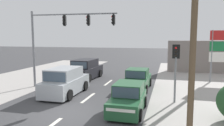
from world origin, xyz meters
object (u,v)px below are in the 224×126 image
at_px(traffic_signal_mast, 61,32).
at_px(suv_receding_far, 86,70).
at_px(pedestal_signal_right_kerb, 176,64).
at_px(hatchback_oncoming_mid, 128,99).
at_px(utility_pole_midground_right, 193,13).
at_px(shopping_plaza_sign, 222,49).
at_px(suv_kerbside_parked, 65,82).
at_px(sedan_crossing_left, 137,80).

relative_size(traffic_signal_mast, suv_receding_far, 1.49).
bearing_deg(pedestal_signal_right_kerb, hatchback_oncoming_mid, -138.04).
xyz_separation_m(utility_pole_midground_right, hatchback_oncoming_mid, (-3.47, -3.37, -4.77)).
bearing_deg(hatchback_oncoming_mid, shopping_plaza_sign, 55.09).
height_order(traffic_signal_mast, suv_kerbside_parked, traffic_signal_mast).
distance_m(traffic_signal_mast, suv_receding_far, 5.34).
relative_size(hatchback_oncoming_mid, suv_kerbside_parked, 0.80).
bearing_deg(pedestal_signal_right_kerb, utility_pole_midground_right, 48.86).
distance_m(utility_pole_midground_right, sedan_crossing_left, 6.34).
bearing_deg(suv_receding_far, utility_pole_midground_right, -27.75).
bearing_deg(hatchback_oncoming_mid, pedestal_signal_right_kerb, 41.96).
height_order(suv_receding_far, suv_kerbside_parked, same).
distance_m(traffic_signal_mast, pedestal_signal_right_kerb, 8.91).
bearing_deg(traffic_signal_mast, hatchback_oncoming_mid, -34.22).
bearing_deg(shopping_plaza_sign, traffic_signal_mast, -157.06).
xyz_separation_m(pedestal_signal_right_kerb, shopping_plaza_sign, (4.10, 7.19, 0.57)).
height_order(utility_pole_midground_right, shopping_plaza_sign, utility_pole_midground_right).
height_order(suv_kerbside_parked, sedan_crossing_left, suv_kerbside_parked).
xyz_separation_m(shopping_plaza_sign, suv_kerbside_parked, (-11.45, -7.05, -2.10)).
height_order(pedestal_signal_right_kerb, suv_receding_far, pedestal_signal_right_kerb).
xyz_separation_m(utility_pole_midground_right, suv_receding_far, (-9.06, 4.77, -4.59)).
xyz_separation_m(shopping_plaza_sign, sedan_crossing_left, (-6.80, -4.12, -2.28)).
bearing_deg(sedan_crossing_left, traffic_signal_mast, -168.25).
bearing_deg(shopping_plaza_sign, sedan_crossing_left, -148.77).
bearing_deg(traffic_signal_mast, suv_receding_far, 83.98).
xyz_separation_m(hatchback_oncoming_mid, suv_kerbside_parked, (-4.88, 2.37, 0.18)).
height_order(traffic_signal_mast, shopping_plaza_sign, traffic_signal_mast).
relative_size(utility_pole_midground_right, hatchback_oncoming_mid, 2.86).
xyz_separation_m(utility_pole_midground_right, traffic_signal_mast, (-9.49, 0.73, -1.12)).
height_order(pedestal_signal_right_kerb, suv_kerbside_parked, pedestal_signal_right_kerb).
bearing_deg(traffic_signal_mast, pedestal_signal_right_kerb, -12.40).
xyz_separation_m(pedestal_signal_right_kerb, suv_receding_far, (-8.06, 5.91, -1.53)).
xyz_separation_m(utility_pole_midground_right, pedestal_signal_right_kerb, (-1.00, -1.14, -3.05)).
bearing_deg(sedan_crossing_left, hatchback_oncoming_mid, -87.52).
distance_m(shopping_plaza_sign, suv_kerbside_parked, 13.61).
bearing_deg(suv_receding_far, pedestal_signal_right_kerb, -36.23).
bearing_deg(shopping_plaza_sign, utility_pole_midground_right, -117.13).
bearing_deg(hatchback_oncoming_mid, traffic_signal_mast, 145.78).
bearing_deg(suv_kerbside_parked, hatchback_oncoming_mid, -25.90).
bearing_deg(traffic_signal_mast, suv_kerbside_parked, -56.57).
bearing_deg(shopping_plaza_sign, suv_receding_far, -173.96).
distance_m(hatchback_oncoming_mid, sedan_crossing_left, 5.30).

